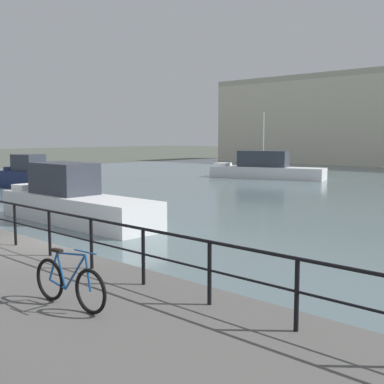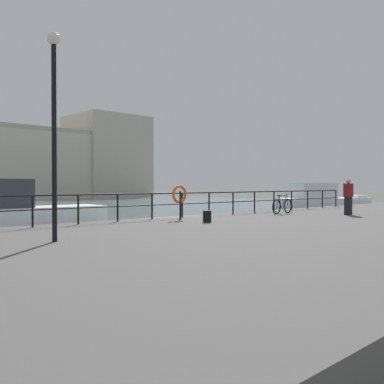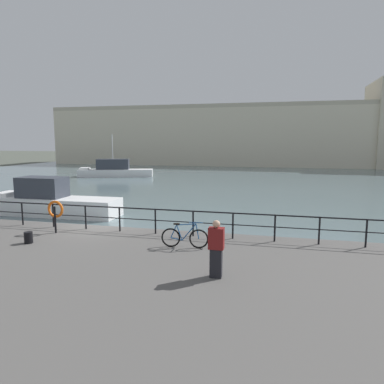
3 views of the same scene
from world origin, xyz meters
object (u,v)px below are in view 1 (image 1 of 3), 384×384
(moored_harbor_tender, at_px, (36,176))
(parked_bicycle, at_px, (69,283))
(moored_small_launch, at_px, (265,168))
(moored_white_yacht, at_px, (73,201))

(moored_harbor_tender, bearing_deg, parked_bicycle, 138.07)
(moored_small_launch, xyz_separation_m, moored_harbor_tender, (-6.45, -17.01, -0.02))
(moored_small_launch, distance_m, parked_bicycle, 34.42)
(moored_small_launch, bearing_deg, moored_harbor_tender, 51.90)
(moored_white_yacht, relative_size, parked_bicycle, 4.63)
(parked_bicycle, bearing_deg, moored_small_launch, 115.58)
(parked_bicycle, bearing_deg, moored_harbor_tender, 147.20)
(parked_bicycle, bearing_deg, moored_white_yacht, 141.89)
(moored_harbor_tender, xyz_separation_m, parked_bicycle, (23.80, -12.71, 0.30))
(moored_white_yacht, height_order, parked_bicycle, moored_white_yacht)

